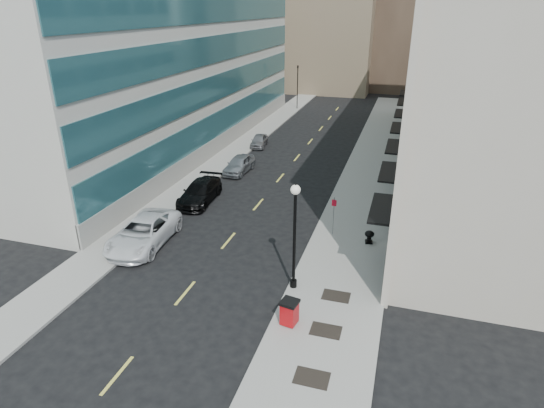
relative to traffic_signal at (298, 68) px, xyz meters
The scene contains 21 objects.
ground 48.65m from the traffic_signal, 83.46° to the right, with size 160.00×160.00×0.00m, color black.
sidewalk_right 31.38m from the traffic_signal, 65.10° to the right, with size 5.00×80.00×0.15m, color gray.
sidewalk_left 28.58m from the traffic_signal, 92.05° to the right, with size 3.00×80.00×0.15m, color gray.
building_right 30.91m from the traffic_signal, 43.12° to the right, with size 15.30×46.50×18.25m.
building_left 23.84m from the traffic_signal, 116.45° to the right, with size 16.14×46.00×20.00m.
skyline_tan_near 21.70m from the traffic_signal, 85.71° to the left, with size 14.00×18.00×28.00m, color #7C6851.
skyline_tan_far 31.63m from the traffic_signal, 105.82° to the left, with size 12.00×14.00×22.00m, color #7C6851.
skyline_stone 29.91m from the traffic_signal, 37.45° to the left, with size 10.00×14.00×20.00m, color #BEB3A1.
grate_near 51.99m from the traffic_signal, 75.32° to the right, with size 1.40×1.00×0.01m, color black.
grate_mid 49.11m from the traffic_signal, 74.43° to the right, with size 1.40×1.00×0.01m, color black.
grate_far 46.43m from the traffic_signal, 73.49° to the right, with size 1.40×1.00×0.01m, color black.
road_centerline 32.00m from the traffic_signal, 79.94° to the right, with size 0.15×68.20×0.01m.
traffic_signal is the anchor object (origin of this frame).
car_white_van 42.29m from the traffic_signal, 89.05° to the right, with size 2.84×6.16×1.71m, color white.
car_black_pickup 35.12m from the traffic_signal, 88.19° to the right, with size 2.17×5.35×1.55m, color black.
car_silver_sedan 28.17m from the traffic_signal, 86.70° to the right, with size 1.78×4.42×1.51m, color gray.
car_grey_sedan 20.11m from the traffic_signal, 87.86° to the right, with size 1.50×3.72×1.27m, color gray.
trash_bin 48.60m from the traffic_signal, 76.40° to the right, with size 0.90×0.93×1.26m.
lamppost 45.36m from the traffic_signal, 76.21° to the right, with size 0.49×0.49×5.88m.
sign_post 39.46m from the traffic_signal, 72.63° to the right, with size 0.30×0.08×2.59m.
urn_planter 40.81m from the traffic_signal, 69.62° to the right, with size 0.59×0.59×0.81m.
Camera 1 is at (10.09, -15.62, 13.74)m, focal length 30.00 mm.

